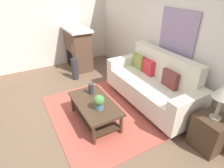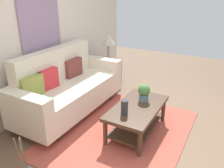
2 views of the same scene
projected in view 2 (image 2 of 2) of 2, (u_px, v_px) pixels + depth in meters
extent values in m
plane|color=brown|center=(153.00, 143.00, 3.21)|extent=(9.67, 9.67, 0.00)
cube|color=beige|center=(30.00, 32.00, 3.63)|extent=(5.67, 0.10, 2.70)
cube|color=#B24C3D|center=(121.00, 132.00, 3.43)|extent=(2.29, 1.81, 0.01)
cube|color=beige|center=(72.00, 95.00, 3.90)|extent=(1.70, 0.84, 0.40)
cube|color=beige|center=(55.00, 65.00, 3.85)|extent=(1.70, 0.20, 0.56)
cube|color=beige|center=(27.00, 115.00, 3.09)|extent=(0.20, 0.84, 0.60)
cube|color=beige|center=(101.00, 72.00, 4.63)|extent=(0.20, 0.84, 0.60)
cube|color=#422D1E|center=(41.00, 130.00, 3.39)|extent=(0.08, 0.74, 0.12)
cube|color=#422D1E|center=(96.00, 92.00, 4.61)|extent=(0.08, 0.74, 0.12)
cube|color=olive|center=(32.00, 86.00, 3.32)|extent=(0.37, 0.16, 0.32)
cube|color=red|center=(47.00, 79.00, 3.58)|extent=(0.37, 0.16, 0.32)
cube|color=brown|center=(73.00, 68.00, 4.10)|extent=(0.37, 0.15, 0.32)
cube|color=#422D1E|center=(137.00, 108.00, 3.30)|extent=(1.10, 0.60, 0.05)
cube|color=#422D1E|center=(136.00, 125.00, 3.41)|extent=(0.98, 0.50, 0.02)
cylinder|color=#422D1E|center=(140.00, 144.00, 2.87)|extent=(0.06, 0.06, 0.38)
cylinder|color=#422D1E|center=(163.00, 110.00, 3.67)|extent=(0.06, 0.06, 0.38)
cylinder|color=#422D1E|center=(105.00, 133.00, 3.10)|extent=(0.06, 0.06, 0.38)
cylinder|color=#422D1E|center=(135.00, 103.00, 3.89)|extent=(0.06, 0.06, 0.38)
cylinder|color=#2D2D33|center=(124.00, 107.00, 3.05)|extent=(0.09, 0.09, 0.20)
cylinder|color=slate|center=(144.00, 97.00, 3.44)|extent=(0.14, 0.14, 0.10)
sphere|color=#45783C|center=(144.00, 90.00, 3.39)|extent=(0.18, 0.18, 0.18)
cube|color=#422D1E|center=(108.00, 73.00, 5.03)|extent=(0.44, 0.44, 0.56)
cylinder|color=gray|center=(108.00, 60.00, 4.92)|extent=(0.16, 0.16, 0.02)
cylinder|color=gray|center=(108.00, 52.00, 4.85)|extent=(0.05, 0.05, 0.35)
cone|color=#B2A893|center=(108.00, 39.00, 4.74)|extent=(0.28, 0.28, 0.22)
cylinder|color=brown|center=(24.00, 155.00, 1.86)|extent=(0.03, 0.01, 0.36)
cylinder|color=brown|center=(19.00, 157.00, 1.84)|extent=(0.03, 0.04, 0.36)
cylinder|color=brown|center=(22.00, 158.00, 1.83)|extent=(0.03, 0.02, 0.36)
cube|color=gray|center=(41.00, 25.00, 3.70)|extent=(0.85, 0.03, 0.79)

